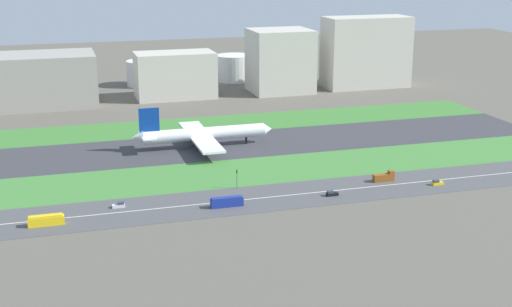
{
  "coord_description": "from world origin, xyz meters",
  "views": [
    {
      "loc": [
        -87.93,
        -301.91,
        86.76
      ],
      "look_at": [
        -9.01,
        -36.5,
        6.0
      ],
      "focal_mm": 49.13,
      "sensor_mm": 36.0,
      "label": 1
    }
  ],
  "objects_px": {
    "truck_0": "(384,177)",
    "cargo_warehouse": "(366,52)",
    "office_tower": "(280,61)",
    "car_2": "(332,194)",
    "traffic_light": "(237,178)",
    "terminal_building": "(47,80)",
    "car_0": "(119,205)",
    "fuel_tank_west": "(146,73)",
    "fuel_tank_east": "(234,68)",
    "bus_0": "(46,220)",
    "hangar_building": "(175,75)",
    "airliner": "(201,134)",
    "bus_1": "(227,202)",
    "fuel_tank_centre": "(193,74)",
    "car_1": "(437,183)"
  },
  "relations": [
    {
      "from": "truck_0",
      "to": "cargo_warehouse",
      "type": "xyz_separation_m",
      "value": [
        76.78,
        182.0,
        21.08
      ]
    },
    {
      "from": "office_tower",
      "to": "cargo_warehouse",
      "type": "relative_size",
      "value": 0.71
    },
    {
      "from": "car_2",
      "to": "cargo_warehouse",
      "type": "bearing_deg",
      "value": -118.18
    },
    {
      "from": "truck_0",
      "to": "office_tower",
      "type": "height_order",
      "value": "office_tower"
    },
    {
      "from": "traffic_light",
      "to": "terminal_building",
      "type": "distance_m",
      "value": 186.58
    },
    {
      "from": "car_0",
      "to": "cargo_warehouse",
      "type": "xyz_separation_m",
      "value": [
        178.85,
        182.0,
        21.83
      ]
    },
    {
      "from": "office_tower",
      "to": "fuel_tank_west",
      "type": "bearing_deg",
      "value": 150.2
    },
    {
      "from": "fuel_tank_east",
      "to": "bus_0",
      "type": "bearing_deg",
      "value": -118.11
    },
    {
      "from": "truck_0",
      "to": "office_tower",
      "type": "xyz_separation_m",
      "value": [
        17.97,
        182.0,
        17.92
      ]
    },
    {
      "from": "truck_0",
      "to": "fuel_tank_west",
      "type": "relative_size",
      "value": 0.33
    },
    {
      "from": "traffic_light",
      "to": "office_tower",
      "type": "distance_m",
      "value": 190.17
    },
    {
      "from": "bus_0",
      "to": "hangar_building",
      "type": "distance_m",
      "value": 207.44
    },
    {
      "from": "airliner",
      "to": "bus_1",
      "type": "distance_m",
      "value": 78.51
    },
    {
      "from": "bus_0",
      "to": "fuel_tank_west",
      "type": "height_order",
      "value": "fuel_tank_west"
    },
    {
      "from": "bus_1",
      "to": "cargo_warehouse",
      "type": "distance_m",
      "value": 240.0
    },
    {
      "from": "car_2",
      "to": "terminal_building",
      "type": "height_order",
      "value": "terminal_building"
    },
    {
      "from": "traffic_light",
      "to": "fuel_tank_centre",
      "type": "xyz_separation_m",
      "value": [
        28.03,
        219.01,
        2.03
      ]
    },
    {
      "from": "car_1",
      "to": "bus_1",
      "type": "bearing_deg",
      "value": 0.0
    },
    {
      "from": "fuel_tank_east",
      "to": "cargo_warehouse",
      "type": "bearing_deg",
      "value": -30.35
    },
    {
      "from": "bus_0",
      "to": "office_tower",
      "type": "height_order",
      "value": "office_tower"
    },
    {
      "from": "car_0",
      "to": "fuel_tank_west",
      "type": "bearing_deg",
      "value": 79.65
    },
    {
      "from": "bus_1",
      "to": "car_2",
      "type": "xyz_separation_m",
      "value": [
        39.63,
        0.0,
        -0.9
      ]
    },
    {
      "from": "fuel_tank_west",
      "to": "fuel_tank_centre",
      "type": "bearing_deg",
      "value": 0.0
    },
    {
      "from": "airliner",
      "to": "fuel_tank_east",
      "type": "distance_m",
      "value": 169.21
    },
    {
      "from": "fuel_tank_west",
      "to": "fuel_tank_east",
      "type": "distance_m",
      "value": 60.54
    },
    {
      "from": "bus_0",
      "to": "fuel_tank_west",
      "type": "distance_m",
      "value": 246.11
    },
    {
      "from": "car_0",
      "to": "traffic_light",
      "type": "distance_m",
      "value": 45.69
    },
    {
      "from": "terminal_building",
      "to": "office_tower",
      "type": "relative_size",
      "value": 1.4
    },
    {
      "from": "fuel_tank_east",
      "to": "traffic_light",
      "type": "bearing_deg",
      "value": -104.62
    },
    {
      "from": "truck_0",
      "to": "fuel_tank_east",
      "type": "bearing_deg",
      "value": 90.02
    },
    {
      "from": "truck_0",
      "to": "cargo_warehouse",
      "type": "height_order",
      "value": "cargo_warehouse"
    },
    {
      "from": "airliner",
      "to": "traffic_light",
      "type": "bearing_deg",
      "value": -89.35
    },
    {
      "from": "bus_0",
      "to": "traffic_light",
      "type": "height_order",
      "value": "traffic_light"
    },
    {
      "from": "terminal_building",
      "to": "cargo_warehouse",
      "type": "relative_size",
      "value": 1.0
    },
    {
      "from": "terminal_building",
      "to": "fuel_tank_east",
      "type": "bearing_deg",
      "value": 20.0
    },
    {
      "from": "office_tower",
      "to": "fuel_tank_west",
      "type": "height_order",
      "value": "office_tower"
    },
    {
      "from": "fuel_tank_west",
      "to": "terminal_building",
      "type": "bearing_deg",
      "value": -144.5
    },
    {
      "from": "traffic_light",
      "to": "cargo_warehouse",
      "type": "bearing_deg",
      "value": 52.4
    },
    {
      "from": "airliner",
      "to": "fuel_tank_east",
      "type": "height_order",
      "value": "airliner"
    },
    {
      "from": "hangar_building",
      "to": "cargo_warehouse",
      "type": "distance_m",
      "value": 126.13
    },
    {
      "from": "traffic_light",
      "to": "terminal_building",
      "type": "xyz_separation_m",
      "value": [
        -66.49,
        174.01,
        10.62
      ]
    },
    {
      "from": "bus_1",
      "to": "office_tower",
      "type": "height_order",
      "value": "office_tower"
    },
    {
      "from": "airliner",
      "to": "traffic_light",
      "type": "height_order",
      "value": "airliner"
    },
    {
      "from": "bus_0",
      "to": "cargo_warehouse",
      "type": "height_order",
      "value": "cargo_warehouse"
    },
    {
      "from": "bus_0",
      "to": "car_2",
      "type": "relative_size",
      "value": 2.64
    },
    {
      "from": "car_0",
      "to": "car_1",
      "type": "distance_m",
      "value": 119.95
    },
    {
      "from": "bus_0",
      "to": "car_1",
      "type": "distance_m",
      "value": 144.12
    },
    {
      "from": "car_0",
      "to": "truck_0",
      "type": "bearing_deg",
      "value": -0.0
    },
    {
      "from": "terminal_building",
      "to": "hangar_building",
      "type": "xyz_separation_m",
      "value": [
        74.66,
        0.0,
        -1.07
      ]
    },
    {
      "from": "truck_0",
      "to": "hangar_building",
      "type": "height_order",
      "value": "hangar_building"
    }
  ]
}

